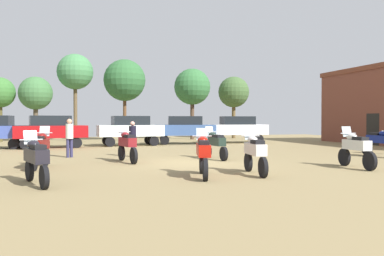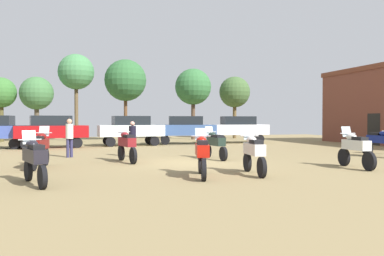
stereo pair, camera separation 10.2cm
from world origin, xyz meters
name	(u,v)px [view 1 (the left image)]	position (x,y,z in m)	size (l,w,h in m)	color
ground_plane	(192,163)	(0.00, 0.00, 0.01)	(44.00, 52.00, 0.02)	olive
motorcycle_1	(40,148)	(-5.77, -0.28, 0.76)	(0.70, 2.27, 1.51)	black
motorcycle_2	(255,152)	(0.95, -3.94, 0.74)	(0.65, 2.15, 1.47)	black
motorcycle_3	(203,153)	(-0.82, -4.00, 0.75)	(0.78, 2.22, 1.48)	black
motorcycle_4	(36,158)	(-5.59, -4.12, 0.73)	(0.87, 2.17, 1.45)	black
motorcycle_5	(215,143)	(1.39, 1.00, 0.73)	(0.62, 2.25, 1.45)	black
motorcycle_6	(127,144)	(-2.51, 0.87, 0.75)	(0.71, 2.21, 1.49)	black
motorcycle_7	(356,148)	(5.16, -3.50, 0.75)	(0.62, 2.16, 1.50)	black
motorcycle_8	(379,141)	(9.20, -0.15, 0.75)	(0.62, 2.16, 1.49)	black
car_3	(50,129)	(-6.02, 10.41, 1.19)	(4.53, 2.44, 2.00)	black
car_4	(237,127)	(7.16, 11.98, 1.19)	(4.47, 2.24, 2.00)	black
car_5	(130,128)	(-0.97, 11.22, 1.19)	(4.40, 2.04, 2.00)	black
car_6	(185,128)	(3.02, 11.83, 1.19)	(4.57, 2.62, 2.00)	black
person_1	(69,135)	(-4.81, 3.68, 1.07)	(0.44, 0.44, 1.79)	#2E2C51
person_2	(133,136)	(-1.96, 3.23, 1.00)	(0.43, 0.43, 1.68)	#2B314B
tree_1	(36,94)	(-7.53, 18.14, 3.82)	(2.63, 2.63, 5.17)	#4E4232
tree_2	(125,81)	(-0.53, 17.91, 5.05)	(3.49, 3.49, 6.80)	brown
tree_3	(192,87)	(5.55, 18.44, 4.68)	(3.23, 3.23, 6.32)	#4E392A
tree_4	(0,93)	(-10.25, 18.88, 3.85)	(2.41, 2.41, 5.11)	#4D4524
tree_5	(234,92)	(9.85, 19.16, 4.34)	(2.91, 2.91, 5.82)	brown
tree_8	(75,72)	(-4.50, 18.40, 5.65)	(2.91, 2.91, 7.14)	brown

